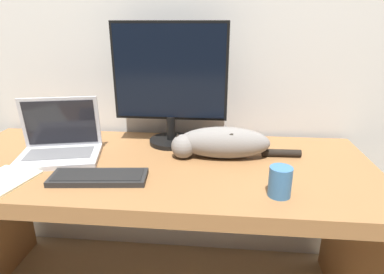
# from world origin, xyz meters

# --- Properties ---
(wall_back) EXTENTS (6.40, 0.06, 2.60)m
(wall_back) POSITION_xyz_m (0.00, 0.78, 1.30)
(wall_back) COLOR silver
(wall_back) RESTS_ON ground_plane
(desk) EXTENTS (1.75, 0.72, 0.72)m
(desk) POSITION_xyz_m (0.00, 0.36, 0.58)
(desk) COLOR olive
(desk) RESTS_ON ground_plane
(monitor) EXTENTS (0.51, 0.20, 0.54)m
(monitor) POSITION_xyz_m (0.03, 0.58, 1.00)
(monitor) COLOR black
(monitor) RESTS_ON desk
(laptop) EXTENTS (0.37, 0.30, 0.24)m
(laptop) POSITION_xyz_m (-0.41, 0.38, 0.76)
(laptop) COLOR #B7B7BC
(laptop) RESTS_ON desk
(external_keyboard) EXTENTS (0.35, 0.16, 0.02)m
(external_keyboard) POSITION_xyz_m (-0.17, 0.18, 0.73)
(external_keyboard) COLOR black
(external_keyboard) RESTS_ON desk
(cat) EXTENTS (0.54, 0.14, 0.13)m
(cat) POSITION_xyz_m (0.26, 0.43, 0.78)
(cat) COLOR gray
(cat) RESTS_ON desk
(coffee_mug) EXTENTS (0.07, 0.07, 0.10)m
(coffee_mug) POSITION_xyz_m (0.46, 0.13, 0.77)
(coffee_mug) COLOR teal
(coffee_mug) RESTS_ON desk
(small_toy) EXTENTS (0.05, 0.05, 0.05)m
(small_toy) POSITION_xyz_m (0.33, 0.57, 0.74)
(small_toy) COLOR red
(small_toy) RESTS_ON desk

